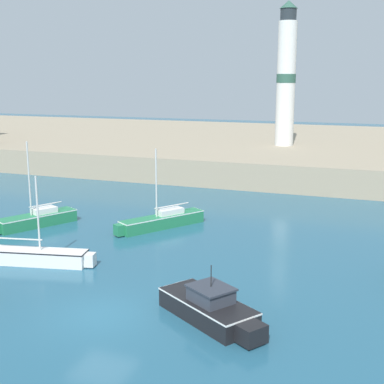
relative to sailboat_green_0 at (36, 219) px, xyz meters
name	(u,v)px	position (x,y,z in m)	size (l,w,h in m)	color
ground_plane	(101,315)	(10.73, -10.32, -0.49)	(200.00, 200.00, 0.00)	#235670
quay_seawall	(294,149)	(10.73, 35.52, 0.71)	(120.00, 40.00, 2.40)	gray
sailboat_green_0	(36,219)	(0.00, 0.00, 0.00)	(3.51, 5.63, 5.62)	#237A4C
motorboat_black_1	(210,308)	(15.10, -9.18, 0.05)	(5.18, 4.06, 2.35)	black
sailboat_white_4	(35,256)	(4.38, -6.09, -0.06)	(6.33, 2.28, 4.70)	white
sailboat_green_6	(162,220)	(7.87, 2.56, 0.00)	(4.20, 5.95, 5.21)	#237A4C
lighthouse	(286,77)	(10.73, 28.82, 9.13)	(2.00, 2.00, 14.82)	silver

